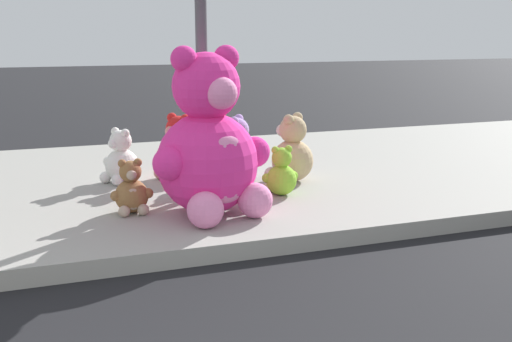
# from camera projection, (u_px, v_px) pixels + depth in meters

# --- Properties ---
(sidewalk) EXTENTS (28.00, 4.40, 0.15)m
(sidewalk) POSITION_uv_depth(u_px,v_px,m) (95.00, 190.00, 6.22)
(sidewalk) COLOR #9E9B93
(sidewalk) RESTS_ON ground_plane
(sign_pole) EXTENTS (0.56, 0.11, 3.20)m
(sign_pole) POSITION_uv_depth(u_px,v_px,m) (201.00, 17.00, 5.38)
(sign_pole) COLOR #4C4C51
(sign_pole) RESTS_ON sidewalk
(plush_pink_large) EXTENTS (1.09, 1.03, 1.46)m
(plush_pink_large) POSITION_uv_depth(u_px,v_px,m) (210.00, 148.00, 5.07)
(plush_pink_large) COLOR #F22D93
(plush_pink_large) RESTS_ON sidewalk
(plush_red) EXTENTS (0.51, 0.49, 0.71)m
(plush_red) POSITION_uv_depth(u_px,v_px,m) (178.00, 152.00, 6.38)
(plush_red) COLOR red
(plush_red) RESTS_ON sidewalk
(plush_tan) EXTENTS (0.52, 0.52, 0.73)m
(plush_tan) POSITION_uv_depth(u_px,v_px,m) (291.00, 154.00, 6.25)
(plush_tan) COLOR tan
(plush_tan) RESTS_ON sidewalk
(plush_lime) EXTENTS (0.38, 0.33, 0.49)m
(plush_lime) POSITION_uv_depth(u_px,v_px,m) (281.00, 175.00, 5.74)
(plush_lime) COLOR #8CD133
(plush_lime) RESTS_ON sidewalk
(plush_brown) EXTENTS (0.37, 0.33, 0.49)m
(plush_brown) POSITION_uv_depth(u_px,v_px,m) (132.00, 191.00, 5.16)
(plush_brown) COLOR olive
(plush_brown) RESTS_ON sidewalk
(plush_white) EXTENTS (0.42, 0.40, 0.58)m
(plush_white) POSITION_uv_depth(u_px,v_px,m) (120.00, 161.00, 6.21)
(plush_white) COLOR white
(plush_white) RESTS_ON sidewalk
(plush_lavender) EXTENTS (0.50, 0.48, 0.69)m
(plush_lavender) POSITION_uv_depth(u_px,v_px,m) (235.00, 153.00, 6.40)
(plush_lavender) COLOR #B28CD8
(plush_lavender) RESTS_ON sidewalk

